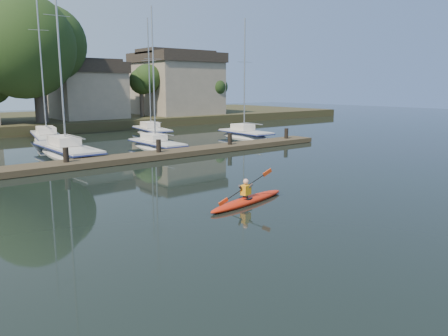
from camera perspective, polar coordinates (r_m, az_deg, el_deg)
ground at (r=16.09m, az=7.92°, el=-6.10°), size 160.00×160.00×0.00m
kayak at (r=17.46m, az=3.09°, el=-4.07°), size 4.49×1.42×1.42m
dock at (r=27.33m, az=-13.93°, el=1.08°), size 34.00×2.00×1.80m
sailboat_2 at (r=31.27m, az=-19.72°, el=1.21°), size 2.26×9.42×15.56m
sailboat_3 at (r=33.16m, az=-8.76°, el=2.27°), size 1.92×7.06×11.36m
sailboat_4 at (r=39.87m, az=2.80°, el=3.75°), size 2.40×6.97×11.70m
sailboat_6 at (r=39.94m, az=-22.04°, el=3.01°), size 3.81×10.01×15.58m
sailboat_7 at (r=43.47m, az=-9.41°, el=4.21°), size 3.18×7.74×12.13m
shore at (r=52.41m, az=-24.87°, el=8.20°), size 90.00×25.25×12.75m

